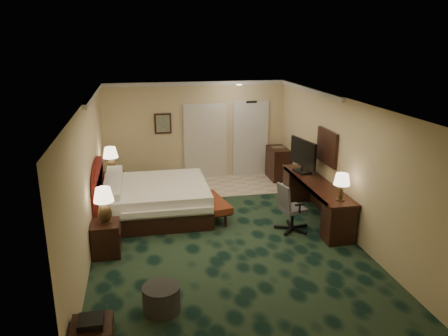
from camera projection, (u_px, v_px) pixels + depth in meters
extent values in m
cube|color=black|center=(221.00, 233.00, 8.91)|extent=(5.00, 7.50, 0.00)
cube|color=white|center=(221.00, 101.00, 8.13)|extent=(5.00, 7.50, 0.00)
cube|color=beige|center=(196.00, 131.00, 12.05)|extent=(5.00, 0.00, 2.70)
cube|color=beige|center=(282.00, 265.00, 5.00)|extent=(5.00, 0.00, 2.70)
cube|color=beige|center=(89.00, 178.00, 8.06)|extent=(0.00, 7.50, 2.70)
cube|color=beige|center=(340.00, 163.00, 8.98)|extent=(0.00, 7.50, 2.70)
cube|color=beige|center=(234.00, 185.00, 11.80)|extent=(3.20, 1.70, 0.01)
cube|color=silver|center=(250.00, 139.00, 12.39)|extent=(1.02, 0.06, 2.18)
cube|color=beige|center=(205.00, 141.00, 12.14)|extent=(1.20, 0.06, 2.10)
cube|color=#44614E|center=(163.00, 124.00, 11.77)|extent=(0.45, 0.06, 0.55)
cube|color=white|center=(327.00, 147.00, 9.48)|extent=(0.05, 0.95, 0.75)
cube|color=white|center=(156.00, 200.00, 9.72)|extent=(2.29, 2.12, 0.73)
cube|color=black|center=(106.00, 239.00, 7.98)|extent=(0.50, 0.57, 0.62)
cube|color=black|center=(114.00, 187.00, 10.70)|extent=(0.51, 0.59, 0.64)
cube|color=brown|center=(214.00, 208.00, 9.64)|extent=(0.66, 1.31, 0.42)
cylinder|color=#2C2C2E|center=(161.00, 298.00, 6.36)|extent=(0.61, 0.61, 0.39)
cube|color=black|center=(315.00, 200.00, 9.56)|extent=(0.61, 2.85, 0.82)
cube|color=black|center=(303.00, 156.00, 10.03)|extent=(0.27, 1.01, 0.79)
cube|color=black|center=(278.00, 163.00, 12.20)|extent=(0.47, 0.85, 0.89)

